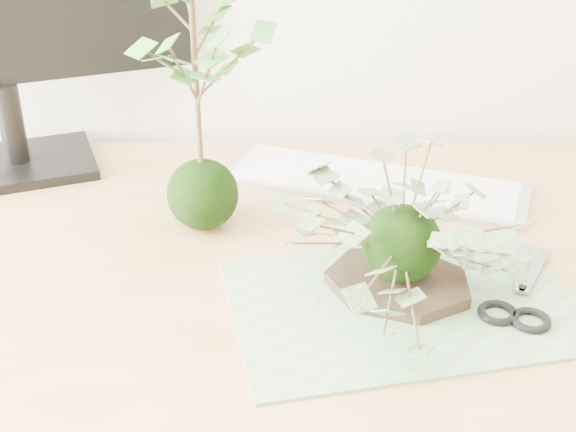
# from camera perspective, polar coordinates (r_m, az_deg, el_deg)

# --- Properties ---
(desk) EXTENTS (1.60, 0.70, 0.74)m
(desk) POSITION_cam_1_polar(r_m,az_deg,el_deg) (1.12, 2.22, -6.17)
(desk) COLOR tan
(desk) RESTS_ON ground_plane
(cutting_mat) EXTENTS (0.45, 0.35, 0.00)m
(cutting_mat) POSITION_cam_1_polar(r_m,az_deg,el_deg) (0.97, 8.29, -6.16)
(cutting_mat) COLOR #67906A
(cutting_mat) RESTS_ON desk
(stone_dish) EXTENTS (0.23, 0.23, 0.01)m
(stone_dish) POSITION_cam_1_polar(r_m,az_deg,el_deg) (0.99, 7.85, -4.72)
(stone_dish) COLOR black
(stone_dish) RESTS_ON cutting_mat
(ivy_kokedama) EXTENTS (0.32, 0.32, 0.19)m
(ivy_kokedama) POSITION_cam_1_polar(r_m,az_deg,el_deg) (0.93, 8.26, 0.38)
(ivy_kokedama) COLOR black
(ivy_kokedama) RESTS_ON stone_dish
(maple_kokedama) EXTENTS (0.25, 0.25, 0.41)m
(maple_kokedama) POSITION_cam_1_polar(r_m,az_deg,el_deg) (1.01, -6.80, 13.58)
(maple_kokedama) COLOR black
(maple_kokedama) RESTS_ON desk
(keyboard) EXTENTS (0.47, 0.28, 0.02)m
(keyboard) POSITION_cam_1_polar(r_m,az_deg,el_deg) (1.22, 6.17, 2.38)
(keyboard) COLOR #B8B8C2
(keyboard) RESTS_ON desk
(scissors) EXTENTS (0.10, 0.20, 0.01)m
(scissors) POSITION_cam_1_polar(r_m,az_deg,el_deg) (0.98, 16.66, -6.16)
(scissors) COLOR gray
(scissors) RESTS_ON cutting_mat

